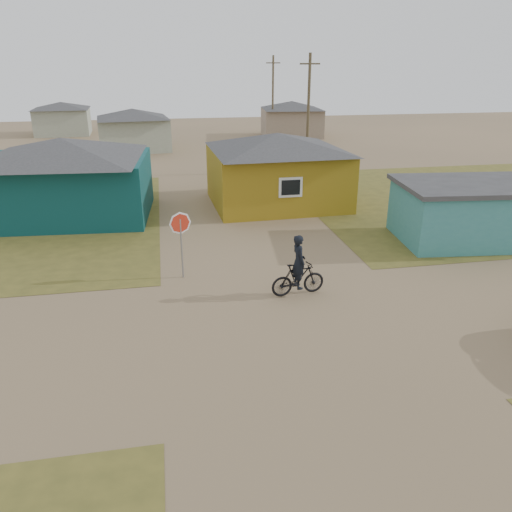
{
  "coord_description": "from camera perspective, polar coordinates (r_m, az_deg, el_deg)",
  "views": [
    {
      "loc": [
        -3.62,
        -12.49,
        7.48
      ],
      "look_at": [
        -0.73,
        3.0,
        1.3
      ],
      "focal_mm": 35.0,
      "sensor_mm": 36.0,
      "label": 1
    }
  ],
  "objects": [
    {
      "name": "utility_pole_far",
      "position": [
        51.81,
        1.93,
        17.69
      ],
      "size": [
        1.4,
        0.2,
        8.0
      ],
      "color": "brown",
      "rests_on": "ground"
    },
    {
      "name": "cyclist",
      "position": [
        16.92,
        4.85,
        -1.98
      ],
      "size": [
        1.95,
        0.76,
        2.15
      ],
      "color": "black",
      "rests_on": "ground"
    },
    {
      "name": "grass_ne",
      "position": [
        31.88,
        23.51,
        6.07
      ],
      "size": [
        20.0,
        18.0,
        0.0
      ],
      "primitive_type": "cube",
      "color": "brown",
      "rests_on": "ground"
    },
    {
      "name": "house_teal",
      "position": [
        27.0,
        -20.99,
        8.41
      ],
      "size": [
        8.93,
        7.08,
        4.0
      ],
      "color": "#0A3739",
      "rests_on": "ground"
    },
    {
      "name": "ground",
      "position": [
        15.0,
        4.9,
        -8.58
      ],
      "size": [
        120.0,
        120.0,
        0.0
      ],
      "primitive_type": "plane",
      "color": "#876D4D"
    },
    {
      "name": "house_beige_east",
      "position": [
        54.52,
        4.1,
        15.43
      ],
      "size": [
        6.95,
        6.05,
        3.6
      ],
      "color": "gray",
      "rests_on": "ground"
    },
    {
      "name": "house_yellow",
      "position": [
        27.74,
        2.43,
        10.0
      ],
      "size": [
        7.72,
        6.76,
        3.9
      ],
      "color": "olive",
      "rests_on": "ground"
    },
    {
      "name": "house_pale_west",
      "position": [
        46.89,
        -13.82,
        13.93
      ],
      "size": [
        7.04,
        6.15,
        3.6
      ],
      "color": "#969C86",
      "rests_on": "ground"
    },
    {
      "name": "house_pale_north",
      "position": [
        59.68,
        -21.25,
        14.51
      ],
      "size": [
        6.28,
        5.81,
        3.4
      ],
      "color": "#969C86",
      "rests_on": "ground"
    },
    {
      "name": "shed_turquoise",
      "position": [
        23.89,
        23.28,
        4.68
      ],
      "size": [
        6.71,
        4.93,
        2.6
      ],
      "color": "teal",
      "rests_on": "ground"
    },
    {
      "name": "utility_pole_near",
      "position": [
        36.1,
        5.99,
        15.98
      ],
      "size": [
        1.4,
        0.2,
        8.0
      ],
      "color": "brown",
      "rests_on": "ground"
    },
    {
      "name": "stop_sign",
      "position": [
        18.04,
        -8.62,
        2.96
      ],
      "size": [
        0.82,
        0.09,
        2.51
      ],
      "color": "gray",
      "rests_on": "ground"
    }
  ]
}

